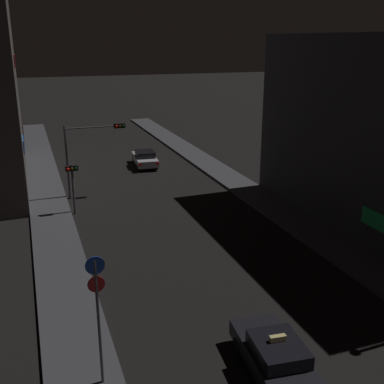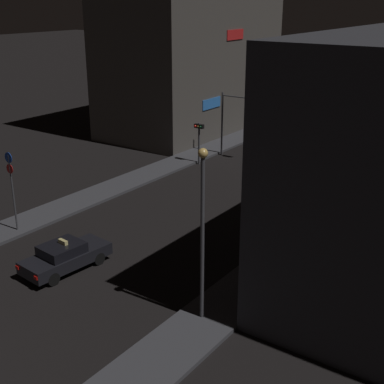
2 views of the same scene
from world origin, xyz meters
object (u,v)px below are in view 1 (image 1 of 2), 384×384
(taxi, at_px, (276,357))
(traffic_light_overhead, at_px, (89,144))
(traffic_light_left_kerb, at_px, (72,178))
(far_car, at_px, (145,158))
(sign_pole_left, at_px, (98,309))

(taxi, relative_size, traffic_light_overhead, 0.87)
(traffic_light_overhead, distance_m, traffic_light_left_kerb, 4.01)
(taxi, xyz_separation_m, traffic_light_overhead, (-3.02, 21.62, 3.11))
(far_car, bearing_deg, traffic_light_left_kerb, -125.20)
(taxi, height_order, traffic_light_left_kerb, traffic_light_left_kerb)
(taxi, distance_m, sign_pole_left, 6.19)
(far_car, relative_size, traffic_light_overhead, 0.87)
(far_car, bearing_deg, sign_pole_left, -106.94)
(far_car, distance_m, sign_pole_left, 28.53)
(traffic_light_overhead, distance_m, sign_pole_left, 20.37)
(taxi, xyz_separation_m, traffic_light_left_kerb, (-4.66, 18.24, 1.70))
(traffic_light_overhead, bearing_deg, traffic_light_left_kerb, -115.84)
(taxi, relative_size, far_car, 1.00)
(far_car, relative_size, sign_pole_left, 1.01)
(traffic_light_left_kerb, bearing_deg, sign_pole_left, -93.23)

